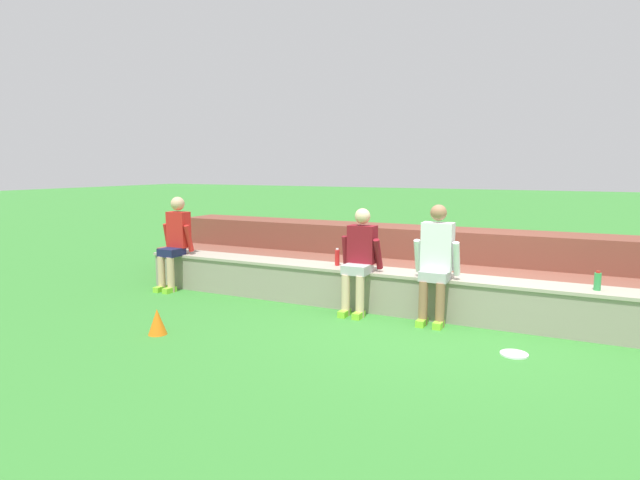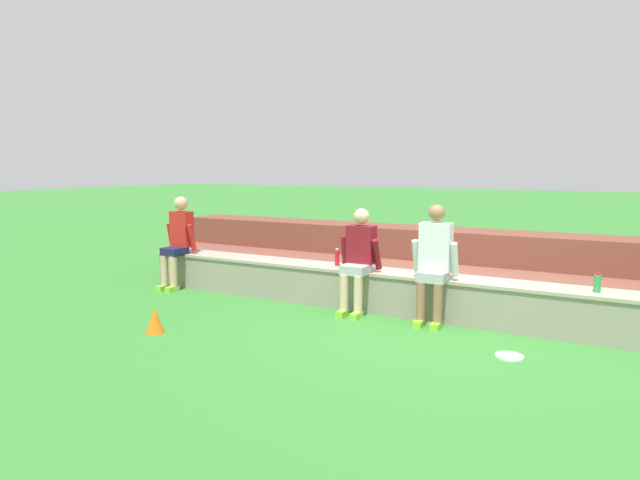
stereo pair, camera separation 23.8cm
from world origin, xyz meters
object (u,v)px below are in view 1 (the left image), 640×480
Objects in this scene: water_bottle_center_gap at (598,281)px; sports_cone at (157,322)px; person_far_left at (175,240)px; person_left_of_center at (359,257)px; frisbee at (514,354)px; person_center at (436,260)px; water_bottle_mid_left at (337,257)px.

water_bottle_center_gap is 0.74× the size of sports_cone.
sports_cone is (1.39, -1.89, -0.62)m from person_far_left.
person_left_of_center is 2.29m from frisbee.
person_far_left is 5.23m from frisbee.
person_far_left is 5.85m from water_bottle_center_gap.
water_bottle_mid_left is at bearing 168.32° from person_center.
person_far_left is 1.05× the size of person_left_of_center.
person_center is at bearing -172.63° from water_bottle_center_gap.
water_bottle_mid_left is (-0.45, 0.29, -0.08)m from person_left_of_center.
person_far_left reaches higher than sports_cone.
water_bottle_mid_left is 0.81× the size of sports_cone.
frisbee is (5.12, -0.78, -0.76)m from person_far_left.
water_bottle_mid_left is (-1.45, 0.30, -0.12)m from person_center.
person_center is 1.49m from water_bottle_mid_left.
person_left_of_center is at bearing -32.77° from water_bottle_mid_left.
person_left_of_center is 2.76m from water_bottle_center_gap.
frisbee is (2.47, -1.06, -0.65)m from water_bottle_mid_left.
sports_cone is at bearing -53.62° from person_far_left.
person_center is at bearing -11.68° from water_bottle_mid_left.
water_bottle_center_gap is (1.75, 0.23, -0.14)m from person_center.
person_left_of_center is at bearing 47.88° from sports_cone.
water_bottle_center_gap is 4.95m from sports_cone.
water_bottle_mid_left reaches higher than frisbee.
water_bottle_center_gap is 1.38m from frisbee.
water_bottle_mid_left is at bearing 60.01° from sports_cone.
person_left_of_center is 5.68× the size of water_bottle_mid_left.
water_bottle_mid_left is (2.64, 0.28, -0.12)m from person_far_left.
sports_cone is (-3.73, -1.11, 0.14)m from frisbee.
frisbee is at bearing -23.23° from water_bottle_mid_left.
frisbee is 0.94× the size of sports_cone.
person_center reaches higher than frisbee.
person_far_left is at bearing 171.34° from frisbee.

